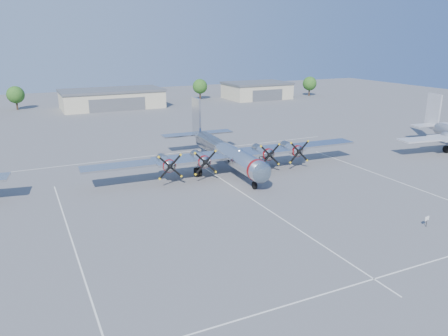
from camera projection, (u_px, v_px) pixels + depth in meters
name	position (u px, v px, depth m)	size (l,w,h in m)	color
ground	(248.00, 197.00, 55.71)	(260.00, 260.00, 0.00)	#58585B
parking_lines	(255.00, 201.00, 54.20)	(60.00, 50.08, 0.01)	silver
hangar_center	(112.00, 99.00, 125.75)	(28.60, 14.60, 5.40)	#B6AF91
hangar_east	(257.00, 90.00, 145.64)	(20.60, 14.60, 5.40)	#B6AF91
tree_west	(16.00, 95.00, 121.90)	(4.80, 4.80, 6.64)	#382619
tree_east	(200.00, 86.00, 142.96)	(4.80, 4.80, 6.64)	#382619
tree_far_east	(310.00, 84.00, 151.80)	(4.80, 4.80, 6.64)	#382619
main_bomber_b29	(225.00, 169.00, 67.45)	(43.01, 29.42, 9.51)	silver
info_placard	(427.00, 219.00, 46.65)	(0.63, 0.12, 1.19)	black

